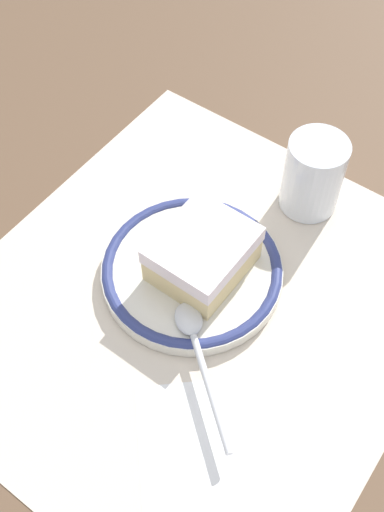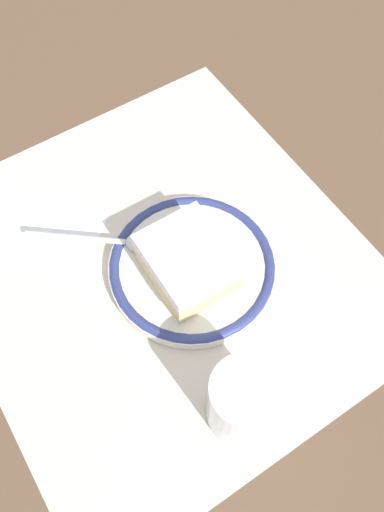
% 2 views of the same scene
% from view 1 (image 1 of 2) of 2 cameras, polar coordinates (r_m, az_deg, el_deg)
% --- Properties ---
extents(ground_plane, '(2.40, 2.40, 0.00)m').
position_cam_1_polar(ground_plane, '(0.61, 0.41, -4.49)').
color(ground_plane, brown).
extents(placemat, '(0.46, 0.42, 0.00)m').
position_cam_1_polar(placemat, '(0.61, 0.41, -4.46)').
color(placemat, beige).
rests_on(placemat, ground_plane).
extents(plate, '(0.18, 0.18, 0.02)m').
position_cam_1_polar(plate, '(0.62, -0.00, -1.33)').
color(plate, silver).
rests_on(plate, placemat).
extents(cake_slice, '(0.09, 0.08, 0.05)m').
position_cam_1_polar(cake_slice, '(0.59, 0.98, 0.18)').
color(cake_slice, beige).
rests_on(cake_slice, plate).
extents(spoon, '(0.10, 0.12, 0.01)m').
position_cam_1_polar(spoon, '(0.57, 0.35, -7.92)').
color(spoon, silver).
rests_on(spoon, plate).
extents(cup, '(0.06, 0.06, 0.09)m').
position_cam_1_polar(cup, '(0.67, 10.91, 6.91)').
color(cup, silver).
rests_on(cup, placemat).
extents(napkin, '(0.18, 0.18, 0.00)m').
position_cam_1_polar(napkin, '(0.55, 1.25, -17.97)').
color(napkin, white).
rests_on(napkin, placemat).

